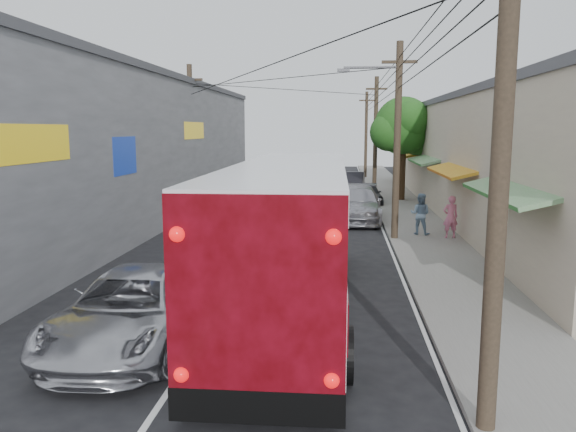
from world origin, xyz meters
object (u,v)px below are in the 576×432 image
pedestrian_near (450,217)px  jeepney (133,309)px  coach_bus (292,232)px  parked_car_mid (368,194)px  parked_car_far (353,182)px  parked_suv (357,204)px  pedestrian_far (420,214)px

pedestrian_near → jeepney: bearing=43.6°
coach_bus → parked_car_mid: (2.89, 20.37, -1.29)m
jeepney → pedestrian_near: bearing=52.8°
coach_bus → parked_car_mid: size_ratio=3.46×
parked_car_far → parked_car_mid: bearing=-78.3°
parked_suv → parked_car_far: parked_suv is taller
parked_car_mid → parked_car_far: bearing=91.0°
jeepney → pedestrian_far: (7.74, 12.90, 0.21)m
coach_bus → parked_car_mid: bearing=81.5°
pedestrian_near → parked_car_mid: bearing=-86.1°
coach_bus → parked_car_mid: coach_bus is taller
coach_bus → parked_car_far: (2.09, 26.66, -1.18)m
coach_bus → pedestrian_far: coach_bus is taller
parked_car_far → pedestrian_far: pedestrian_far is taller
pedestrian_near → pedestrian_far: size_ratio=1.00×
jeepney → parked_car_mid: jeepney is taller
coach_bus → pedestrian_far: 10.87m
jeepney → parked_suv: size_ratio=0.96×
jeepney → pedestrian_far: pedestrian_far is taller
parked_suv → parked_car_mid: (0.80, 6.48, -0.22)m
pedestrian_near → coach_bus: bearing=47.3°
parked_suv → parked_car_mid: size_ratio=1.57×
jeepney → parked_car_mid: 24.24m
pedestrian_far → parked_car_far: bearing=-61.8°
coach_bus → pedestrian_near: 10.84m
jeepney → parked_car_far: size_ratio=1.25×
parked_suv → parked_car_far: bearing=92.4°
jeepney → parked_suv: bearing=71.8°
coach_bus → pedestrian_near: (5.77, 9.13, -0.93)m
parked_suv → pedestrian_far: pedestrian_far is taller
jeepney → pedestrian_near: (8.88, 12.24, 0.21)m
jeepney → pedestrian_near: 15.12m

